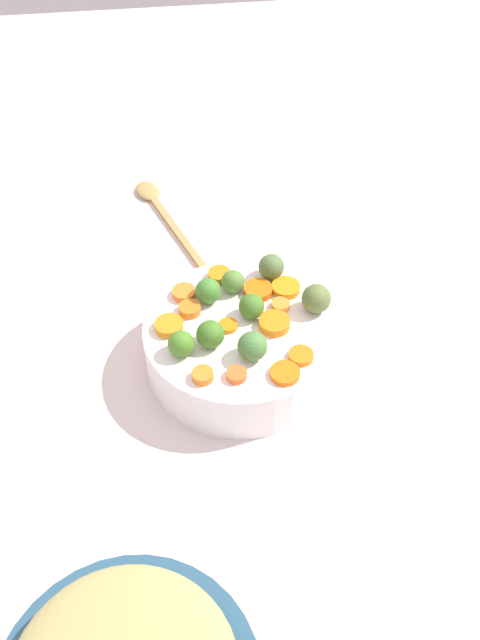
# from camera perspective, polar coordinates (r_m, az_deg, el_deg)

# --- Properties ---
(tabletop) EXTENTS (2.40, 2.40, 0.02)m
(tabletop) POSITION_cam_1_polar(r_m,az_deg,el_deg) (0.93, -1.08, -3.34)
(tabletop) COLOR silver
(tabletop) RESTS_ON ground
(serving_bowl_carrots) EXTENTS (0.25, 0.25, 0.07)m
(serving_bowl_carrots) POSITION_cam_1_polar(r_m,az_deg,el_deg) (0.89, 0.00, -2.07)
(serving_bowl_carrots) COLOR white
(serving_bowl_carrots) RESTS_ON tabletop
(carrot_slice_0) EXTENTS (0.04, 0.04, 0.01)m
(carrot_slice_0) POSITION_cam_1_polar(r_m,az_deg,el_deg) (0.92, -1.87, 3.80)
(carrot_slice_0) COLOR orange
(carrot_slice_0) RESTS_ON serving_bowl_carrots
(carrot_slice_1) EXTENTS (0.04, 0.04, 0.01)m
(carrot_slice_1) POSITION_cam_1_polar(r_m,az_deg,el_deg) (0.90, 1.54, 2.51)
(carrot_slice_1) COLOR orange
(carrot_slice_1) RESTS_ON serving_bowl_carrots
(carrot_slice_2) EXTENTS (0.03, 0.03, 0.01)m
(carrot_slice_2) POSITION_cam_1_polar(r_m,az_deg,el_deg) (0.86, -0.99, -0.48)
(carrot_slice_2) COLOR orange
(carrot_slice_2) RESTS_ON serving_bowl_carrots
(carrot_slice_3) EXTENTS (0.05, 0.05, 0.01)m
(carrot_slice_3) POSITION_cam_1_polar(r_m,az_deg,el_deg) (0.86, -6.00, -0.49)
(carrot_slice_3) COLOR orange
(carrot_slice_3) RESTS_ON serving_bowl_carrots
(carrot_slice_4) EXTENTS (0.05, 0.05, 0.01)m
(carrot_slice_4) POSITION_cam_1_polar(r_m,az_deg,el_deg) (0.91, 3.89, 2.71)
(carrot_slice_4) COLOR orange
(carrot_slice_4) RESTS_ON serving_bowl_carrots
(carrot_slice_5) EXTENTS (0.05, 0.05, 0.01)m
(carrot_slice_5) POSITION_cam_1_polar(r_m,az_deg,el_deg) (0.81, 3.81, -4.50)
(carrot_slice_5) COLOR orange
(carrot_slice_5) RESTS_ON serving_bowl_carrots
(carrot_slice_6) EXTENTS (0.03, 0.03, 0.01)m
(carrot_slice_6) POSITION_cam_1_polar(r_m,az_deg,el_deg) (0.80, 0.00, -4.60)
(carrot_slice_6) COLOR orange
(carrot_slice_6) RESTS_ON serving_bowl_carrots
(carrot_slice_7) EXTENTS (0.05, 0.05, 0.01)m
(carrot_slice_7) POSITION_cam_1_polar(r_m,az_deg,el_deg) (0.86, 2.92, -0.28)
(carrot_slice_7) COLOR orange
(carrot_slice_7) RESTS_ON serving_bowl_carrots
(carrot_slice_8) EXTENTS (0.04, 0.04, 0.01)m
(carrot_slice_8) POSITION_cam_1_polar(r_m,az_deg,el_deg) (0.83, 5.16, -3.02)
(carrot_slice_8) COLOR orange
(carrot_slice_8) RESTS_ON serving_bowl_carrots
(carrot_slice_9) EXTENTS (0.03, 0.03, 0.01)m
(carrot_slice_9) POSITION_cam_1_polar(r_m,az_deg,el_deg) (0.90, -4.73, 2.30)
(carrot_slice_9) COLOR orange
(carrot_slice_9) RESTS_ON serving_bowl_carrots
(carrot_slice_10) EXTENTS (0.03, 0.03, 0.01)m
(carrot_slice_10) POSITION_cam_1_polar(r_m,az_deg,el_deg) (0.88, 3.43, 1.27)
(carrot_slice_10) COLOR orange
(carrot_slice_10) RESTS_ON serving_bowl_carrots
(carrot_slice_11) EXTENTS (0.03, 0.03, 0.01)m
(carrot_slice_11) POSITION_cam_1_polar(r_m,az_deg,el_deg) (0.88, -4.27, 0.92)
(carrot_slice_11) COLOR orange
(carrot_slice_11) RESTS_ON serving_bowl_carrots
(carrot_slice_12) EXTENTS (0.03, 0.03, 0.01)m
(carrot_slice_12) POSITION_cam_1_polar(r_m,az_deg,el_deg) (0.80, -3.16, -4.68)
(carrot_slice_12) COLOR orange
(carrot_slice_12) RESTS_ON serving_bowl_carrots
(brussels_sprout_0) EXTENTS (0.03, 0.03, 0.03)m
(brussels_sprout_0) POSITION_cam_1_polar(r_m,az_deg,el_deg) (0.82, -4.99, -2.00)
(brussels_sprout_0) COLOR #4A8326
(brussels_sprout_0) RESTS_ON serving_bowl_carrots
(brussels_sprout_1) EXTENTS (0.03, 0.03, 0.03)m
(brussels_sprout_1) POSITION_cam_1_polar(r_m,az_deg,el_deg) (0.88, -2.71, 2.46)
(brussels_sprout_1) COLOR #43832E
(brussels_sprout_1) RESTS_ON serving_bowl_carrots
(brussels_sprout_2) EXTENTS (0.03, 0.03, 0.03)m
(brussels_sprout_2) POSITION_cam_1_polar(r_m,az_deg,el_deg) (0.90, -0.59, 3.27)
(brussels_sprout_2) COLOR #578335
(brussels_sprout_2) RESTS_ON serving_bowl_carrots
(brussels_sprout_3) EXTENTS (0.04, 0.04, 0.04)m
(brussels_sprout_3) POSITION_cam_1_polar(r_m,az_deg,el_deg) (0.92, 2.66, 4.50)
(brussels_sprout_3) COLOR #526F3D
(brussels_sprout_3) RESTS_ON serving_bowl_carrots
(brussels_sprout_4) EXTENTS (0.04, 0.04, 0.04)m
(brussels_sprout_4) POSITION_cam_1_polar(r_m,az_deg,el_deg) (0.82, 1.05, -2.22)
(brussels_sprout_4) COLOR #4A7F3C
(brussels_sprout_4) RESTS_ON serving_bowl_carrots
(brussels_sprout_5) EXTENTS (0.03, 0.03, 0.03)m
(brussels_sprout_5) POSITION_cam_1_polar(r_m,az_deg,el_deg) (0.87, 0.94, 1.34)
(brussels_sprout_5) COLOR #447825
(brussels_sprout_5) RESTS_ON serving_bowl_carrots
(brussels_sprout_6) EXTENTS (0.04, 0.04, 0.04)m
(brussels_sprout_6) POSITION_cam_1_polar(r_m,az_deg,el_deg) (0.83, -2.52, -1.21)
(brussels_sprout_6) COLOR #437926
(brussels_sprout_6) RESTS_ON serving_bowl_carrots
(brussels_sprout_7) EXTENTS (0.04, 0.04, 0.04)m
(brussels_sprout_7) POSITION_cam_1_polar(r_m,az_deg,el_deg) (0.87, 6.48, 1.70)
(brussels_sprout_7) COLOR #5E743A
(brussels_sprout_7) RESTS_ON serving_bowl_carrots
(wooden_spoon) EXTENTS (0.28, 0.12, 0.01)m
(wooden_spoon) POSITION_cam_1_polar(r_m,az_deg,el_deg) (1.16, -6.60, 9.16)
(wooden_spoon) COLOR tan
(wooden_spoon) RESTS_ON tabletop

